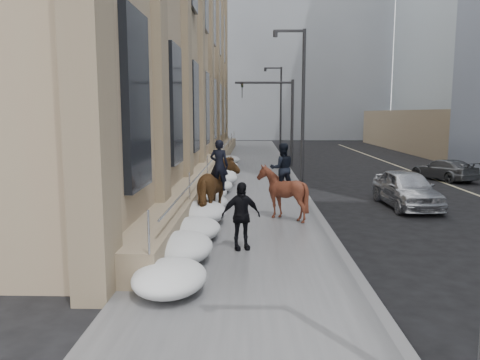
% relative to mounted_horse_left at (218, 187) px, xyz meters
% --- Properties ---
extents(ground, '(140.00, 140.00, 0.00)m').
position_rel_mounted_horse_left_xyz_m(ground, '(0.92, -4.55, -1.22)').
color(ground, black).
rests_on(ground, ground).
extents(sidewalk, '(5.00, 80.00, 0.12)m').
position_rel_mounted_horse_left_xyz_m(sidewalk, '(0.92, 5.45, -1.16)').
color(sidewalk, '#49494B').
rests_on(sidewalk, ground).
extents(curb, '(0.24, 80.00, 0.12)m').
position_rel_mounted_horse_left_xyz_m(curb, '(3.54, 5.45, -1.16)').
color(curb, slate).
rests_on(curb, ground).
extents(lane_line, '(0.15, 70.00, 0.01)m').
position_rel_mounted_horse_left_xyz_m(lane_line, '(11.42, 5.45, -1.21)').
color(lane_line, '#BFB78C').
rests_on(lane_line, ground).
extents(limestone_building, '(6.10, 44.00, 18.00)m').
position_rel_mounted_horse_left_xyz_m(limestone_building, '(-4.34, 15.42, 7.68)').
color(limestone_building, '#9C8066').
rests_on(limestone_building, ground).
extents(bg_building_mid, '(30.00, 12.00, 28.00)m').
position_rel_mounted_horse_left_xyz_m(bg_building_mid, '(4.92, 55.45, 12.78)').
color(bg_building_mid, slate).
rests_on(bg_building_mid, ground).
extents(bg_building_far, '(24.00, 12.00, 20.00)m').
position_rel_mounted_horse_left_xyz_m(bg_building_far, '(-5.08, 67.45, 8.78)').
color(bg_building_far, gray).
rests_on(bg_building_far, ground).
extents(streetlight_mid, '(1.71, 0.24, 8.00)m').
position_rel_mounted_horse_left_xyz_m(streetlight_mid, '(3.66, 9.45, 3.36)').
color(streetlight_mid, '#2D2D30').
rests_on(streetlight_mid, ground).
extents(streetlight_far, '(1.71, 0.24, 8.00)m').
position_rel_mounted_horse_left_xyz_m(streetlight_far, '(3.66, 29.45, 3.36)').
color(streetlight_far, '#2D2D30').
rests_on(streetlight_far, ground).
extents(traffic_signal, '(4.10, 0.22, 6.00)m').
position_rel_mounted_horse_left_xyz_m(traffic_signal, '(2.99, 17.45, 2.79)').
color(traffic_signal, '#2D2D30').
rests_on(traffic_signal, ground).
extents(snow_bank, '(1.70, 18.10, 0.76)m').
position_rel_mounted_horse_left_xyz_m(snow_bank, '(-0.50, 3.56, -0.75)').
color(snow_bank, '#B9BCC0').
rests_on(snow_bank, sidewalk).
extents(mounted_horse_left, '(1.50, 2.61, 2.70)m').
position_rel_mounted_horse_left_xyz_m(mounted_horse_left, '(0.00, 0.00, 0.00)').
color(mounted_horse_left, '#482D15').
rests_on(mounted_horse_left, sidewalk).
extents(mounted_horse_right, '(1.72, 1.87, 2.58)m').
position_rel_mounted_horse_left_xyz_m(mounted_horse_right, '(2.18, 0.15, -0.04)').
color(mounted_horse_right, '#462014').
rests_on(mounted_horse_right, sidewalk).
extents(pedestrian, '(1.14, 0.73, 1.80)m').
position_rel_mounted_horse_left_xyz_m(pedestrian, '(0.87, -3.50, -0.20)').
color(pedestrian, black).
rests_on(pedestrian, sidewalk).
extents(car_silver, '(1.92, 4.43, 1.49)m').
position_rel_mounted_horse_left_xyz_m(car_silver, '(7.27, 2.89, -0.47)').
color(car_silver, '#B9BCC2').
rests_on(car_silver, ground).
extents(car_grey, '(3.08, 4.35, 1.17)m').
position_rel_mounted_horse_left_xyz_m(car_grey, '(11.82, 10.62, -0.63)').
color(car_grey, '#53555A').
rests_on(car_grey, ground).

